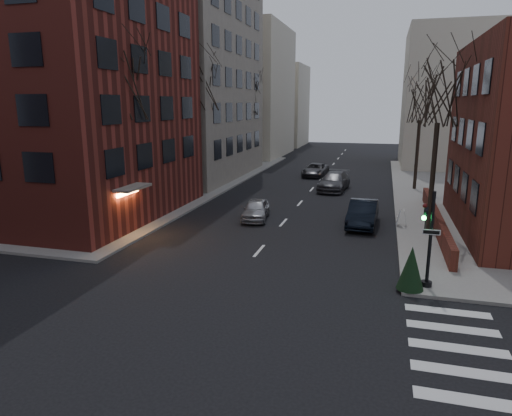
{
  "coord_description": "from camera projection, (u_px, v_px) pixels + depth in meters",
  "views": [
    {
      "loc": [
        5.93,
        -9.93,
        7.56
      ],
      "look_at": [
        -0.51,
        13.21,
        2.0
      ],
      "focal_mm": 32.0,
      "sensor_mm": 36.0,
      "label": 1
    }
  ],
  "objects": [
    {
      "name": "building_left_tan",
      "position": [
        153.0,
        37.0,
        45.77
      ],
      "size": [
        18.0,
        18.0,
        28.0
      ],
      "primitive_type": "cube",
      "color": "gray",
      "rests_on": "ground"
    },
    {
      "name": "car_lane_gray",
      "position": [
        334.0,
        181.0,
        40.18
      ],
      "size": [
        2.66,
        5.61,
        1.58
      ],
      "primitive_type": "imported",
      "rotation": [
        0.0,
        0.0,
        -0.08
      ],
      "color": "#434449",
      "rests_on": "ground"
    },
    {
      "name": "parked_sedan",
      "position": [
        363.0,
        213.0,
        28.53
      ],
      "size": [
        1.87,
        4.88,
        1.59
      ],
      "primitive_type": "imported",
      "rotation": [
        0.0,
        0.0,
        -0.04
      ],
      "color": "black",
      "rests_on": "ground"
    },
    {
      "name": "ground",
      "position": [
        146.0,
        384.0,
        12.58
      ],
      "size": [
        160.0,
        160.0,
        0.0
      ],
      "primitive_type": "plane",
      "color": "black",
      "rests_on": "ground"
    },
    {
      "name": "car_lane_far",
      "position": [
        315.0,
        170.0,
        47.91
      ],
      "size": [
        2.52,
        4.94,
        1.33
      ],
      "primitive_type": "imported",
      "rotation": [
        0.0,
        0.0,
        -0.07
      ],
      "color": "#3F3E43",
      "rests_on": "ground"
    },
    {
      "name": "sidewalk_far_left",
      "position": [
        40.0,
        175.0,
        48.29
      ],
      "size": [
        44.0,
        44.0,
        0.15
      ],
      "primitive_type": "cube",
      "color": "gray",
      "rests_on": "ground"
    },
    {
      "name": "building_distant_ra",
      "position": [
        466.0,
        99.0,
        53.79
      ],
      "size": [
        14.0,
        14.0,
        16.0
      ],
      "primitive_type": "cube",
      "color": "beige",
      "rests_on": "ground"
    },
    {
      "name": "traffic_signal",
      "position": [
        428.0,
        245.0,
        18.52
      ],
      "size": [
        0.76,
        0.44,
        4.0
      ],
      "color": "black",
      "rests_on": "sidewalk_far_right"
    },
    {
      "name": "streetlamp_near",
      "position": [
        189.0,
        148.0,
        34.41
      ],
      "size": [
        0.36,
        0.36,
        6.28
      ],
      "color": "black",
      "rests_on": "sidewalk_far_left"
    },
    {
      "name": "building_left_brick",
      "position": [
        51.0,
        80.0,
        30.08
      ],
      "size": [
        15.0,
        15.0,
        18.0
      ],
      "primitive_type": "cube",
      "color": "maroon",
      "rests_on": "ground"
    },
    {
      "name": "building_distant_lb",
      "position": [
        277.0,
        106.0,
        81.97
      ],
      "size": [
        10.0,
        12.0,
        14.0
      ],
      "primitive_type": "cube",
      "color": "beige",
      "rests_on": "ground"
    },
    {
      "name": "tree_left_a",
      "position": [
        120.0,
        86.0,
        26.11
      ],
      "size": [
        4.18,
        4.18,
        10.26
      ],
      "color": "#2D231C",
      "rests_on": "sidewalk_far_left"
    },
    {
      "name": "sandwich_board",
      "position": [
        402.0,
        218.0,
        28.04
      ],
      "size": [
        0.45,
        0.63,
        1.01
      ],
      "primitive_type": "cube",
      "rotation": [
        0.0,
        0.0,
        0.0
      ],
      "color": "white",
      "rests_on": "sidewalk_far_right"
    },
    {
      "name": "building_distant_la",
      "position": [
        237.0,
        92.0,
        66.09
      ],
      "size": [
        14.0,
        16.0,
        18.0
      ],
      "primitive_type": "cube",
      "color": "beige",
      "rests_on": "ground"
    },
    {
      "name": "tree_right_b",
      "position": [
        421.0,
        102.0,
        38.6
      ],
      "size": [
        3.74,
        3.74,
        9.18
      ],
      "color": "#2D231C",
      "rests_on": "sidewalk_far_right"
    },
    {
      "name": "tree_right_a",
      "position": [
        440.0,
        94.0,
        25.36
      ],
      "size": [
        3.96,
        3.96,
        9.72
      ],
      "color": "#2D231C",
      "rests_on": "sidewalk_far_right"
    },
    {
      "name": "low_wall_right",
      "position": [
        436.0,
        219.0,
        27.84
      ],
      "size": [
        0.35,
        16.0,
        1.0
      ],
      "primitive_type": "cube",
      "color": "#5A221A",
      "rests_on": "sidewalk_far_right"
    },
    {
      "name": "evergreen_shrub",
      "position": [
        411.0,
        268.0,
        18.41
      ],
      "size": [
        1.29,
        1.29,
        1.81
      ],
      "primitive_type": "cone",
      "rotation": [
        0.0,
        0.0,
        0.21
      ],
      "color": "#15301D",
      "rests_on": "sidewalk_far_right"
    },
    {
      "name": "car_lane_silver",
      "position": [
        256.0,
        209.0,
        30.18
      ],
      "size": [
        2.07,
        4.09,
        1.33
      ],
      "primitive_type": "imported",
      "rotation": [
        0.0,
        0.0,
        0.13
      ],
      "color": "#A2A3A8",
      "rests_on": "ground"
    },
    {
      "name": "streetlamp_far",
      "position": [
        259.0,
        132.0,
        53.18
      ],
      "size": [
        0.36,
        0.36,
        6.28
      ],
      "color": "black",
      "rests_on": "sidewalk_far_left"
    },
    {
      "name": "tree_left_c",
      "position": [
        249.0,
        98.0,
        50.61
      ],
      "size": [
        3.96,
        3.96,
        9.72
      ],
      "color": "#2D231C",
      "rests_on": "sidewalk_far_left"
    },
    {
      "name": "tree_left_b",
      "position": [
        200.0,
        86.0,
        37.27
      ],
      "size": [
        4.4,
        4.4,
        10.8
      ],
      "color": "#2D231C",
      "rests_on": "sidewalk_far_left"
    }
  ]
}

